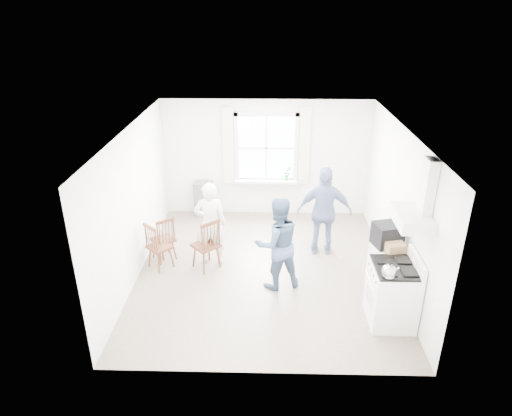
{
  "coord_description": "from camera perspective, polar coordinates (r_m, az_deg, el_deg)",
  "views": [
    {
      "loc": [
        0.02,
        -7.06,
        4.46
      ],
      "look_at": [
        -0.16,
        0.2,
        1.15
      ],
      "focal_mm": 32.0,
      "sensor_mm": 36.0,
      "label": 1
    }
  ],
  "objects": [
    {
      "name": "person_right",
      "position": [
        8.6,
        8.55,
        -0.45
      ],
      "size": [
        1.09,
        1.09,
        1.74
      ],
      "primitive_type": "imported",
      "rotation": [
        0.0,
        0.0,
        3.07
      ],
      "color": "navy",
      "rests_on": "ground"
    },
    {
      "name": "kettle",
      "position": [
        6.64,
        16.3,
        -7.58
      ],
      "size": [
        0.2,
        0.2,
        0.28
      ],
      "color": "silver",
      "rests_on": "gas_stove"
    },
    {
      "name": "windsor_chair_a",
      "position": [
        8.12,
        -5.92,
        -3.98
      ],
      "size": [
        0.58,
        0.58,
        0.99
      ],
      "color": "#492717",
      "rests_on": "ground"
    },
    {
      "name": "stereo_stack",
      "position": [
        7.52,
        16.1,
        -3.23
      ],
      "size": [
        0.5,
        0.47,
        0.37
      ],
      "color": "black",
      "rests_on": "low_cabinet"
    },
    {
      "name": "gas_stove",
      "position": [
        7.21,
        16.66,
        -10.18
      ],
      "size": [
        0.68,
        0.76,
        1.12
      ],
      "color": "white",
      "rests_on": "ground"
    },
    {
      "name": "potted_plant",
      "position": [
        10.03,
        3.94,
        4.38
      ],
      "size": [
        0.22,
        0.22,
        0.34
      ],
      "primitive_type": "imported",
      "rotation": [
        0.0,
        0.0,
        0.17
      ],
      "color": "#316F36",
      "rests_on": "window_assembly"
    },
    {
      "name": "windsor_chair_b",
      "position": [
        8.32,
        -12.59,
        -4.17
      ],
      "size": [
        0.53,
        0.53,
        0.91
      ],
      "color": "#492717",
      "rests_on": "ground"
    },
    {
      "name": "person_left",
      "position": [
        8.25,
        -5.72,
        -2.0
      ],
      "size": [
        0.6,
        0.6,
        1.6
      ],
      "primitive_type": "imported",
      "rotation": [
        0.0,
        0.0,
        3.17
      ],
      "color": "white",
      "rests_on": "ground"
    },
    {
      "name": "window_assembly",
      "position": [
        9.97,
        1.28,
        6.97
      ],
      "size": [
        1.88,
        0.24,
        1.7
      ],
      "color": "white",
      "rests_on": "room_shell"
    },
    {
      "name": "low_cabinet",
      "position": [
        7.81,
        15.9,
        -7.48
      ],
      "size": [
        0.5,
        0.55,
        0.9
      ],
      "primitive_type": "cube",
      "color": "silver",
      "rests_on": "ground"
    },
    {
      "name": "windsor_chair_c",
      "position": [
        8.54,
        -11.33,
        -3.34
      ],
      "size": [
        0.52,
        0.51,
        0.89
      ],
      "color": "#492717",
      "rests_on": "ground"
    },
    {
      "name": "shelf_unit",
      "position": [
        10.33,
        -6.57,
        1.16
      ],
      "size": [
        0.4,
        0.3,
        0.8
      ],
      "primitive_type": "cube",
      "color": "slate",
      "rests_on": "ground"
    },
    {
      "name": "range_hood",
      "position": [
        6.58,
        19.47,
        0.12
      ],
      "size": [
        0.45,
        0.76,
        0.94
      ],
      "color": "silver",
      "rests_on": "room_shell"
    },
    {
      "name": "person_mid",
      "position": [
        7.54,
        2.68,
        -4.47
      ],
      "size": [
        1.0,
        1.0,
        1.62
      ],
      "primitive_type": "imported",
      "rotation": [
        0.0,
        0.0,
        3.46
      ],
      "color": "#405778",
      "rests_on": "ground"
    },
    {
      "name": "cardboard_box",
      "position": [
        7.34,
        17.02,
        -4.89
      ],
      "size": [
        0.32,
        0.25,
        0.18
      ],
      "primitive_type": "cube",
      "rotation": [
        0.0,
        0.0,
        0.21
      ],
      "color": "olive",
      "rests_on": "low_cabinet"
    },
    {
      "name": "room_shell",
      "position": [
        7.73,
        1.17,
        0.36
      ],
      "size": [
        4.62,
        5.12,
        2.64
      ],
      "color": "#7C6D5F",
      "rests_on": "ground"
    }
  ]
}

